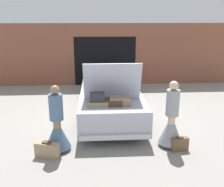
# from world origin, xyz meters

# --- Properties ---
(ground_plane) EXTENTS (40.00, 40.00, 0.00)m
(ground_plane) POSITION_xyz_m (0.00, 0.00, 0.00)
(ground_plane) COLOR gray
(garage_wall_back) EXTENTS (12.00, 0.14, 2.80)m
(garage_wall_back) POSITION_xyz_m (0.00, 3.65, 1.39)
(garage_wall_back) COLOR brown
(garage_wall_back) RESTS_ON ground_plane
(car) EXTENTS (1.86, 5.28, 1.92)m
(car) POSITION_xyz_m (-0.00, -0.00, 0.60)
(car) COLOR #B2B7C6
(car) RESTS_ON ground_plane
(person_left) EXTENTS (0.61, 0.61, 1.60)m
(person_left) POSITION_xyz_m (-1.36, -2.66, 0.57)
(person_left) COLOR #997051
(person_left) RESTS_ON ground_plane
(person_right) EXTENTS (0.60, 0.60, 1.65)m
(person_right) POSITION_xyz_m (1.36, -2.61, 0.59)
(person_right) COLOR beige
(person_right) RESTS_ON ground_plane
(suitcase_beside_left_person) EXTENTS (0.58, 0.36, 0.37)m
(suitcase_beside_left_person) POSITION_xyz_m (-1.57, -2.96, 0.17)
(suitcase_beside_left_person) COLOR #9E8460
(suitcase_beside_left_person) RESTS_ON ground_plane
(suitcase_beside_right_person) EXTENTS (0.43, 0.21, 0.35)m
(suitcase_beside_right_person) POSITION_xyz_m (1.52, -2.87, 0.16)
(suitcase_beside_right_person) COLOR brown
(suitcase_beside_right_person) RESTS_ON ground_plane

